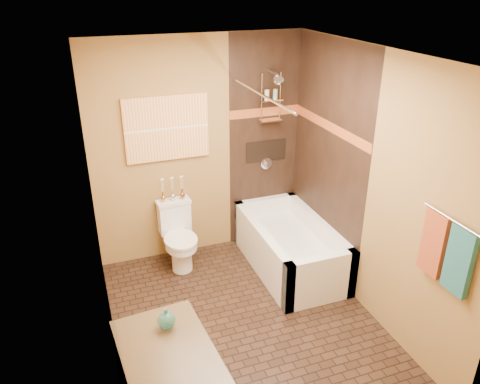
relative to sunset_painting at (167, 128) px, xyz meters
name	(u,v)px	position (x,y,z in m)	size (l,w,h in m)	color
floor	(247,324)	(0.35, -1.48, -1.55)	(3.00, 3.00, 0.00)	black
wall_left	(101,232)	(-0.85, -1.48, -0.30)	(0.02, 3.00, 2.50)	olive
wall_right	(369,187)	(1.55, -1.48, -0.30)	(0.02, 3.00, 2.50)	olive
wall_back	(199,150)	(0.35, 0.02, -0.30)	(2.40, 0.02, 2.50)	olive
wall_front	(342,319)	(0.35, -2.98, -0.30)	(2.40, 0.02, 2.50)	olive
ceiling	(249,54)	(0.35, -1.48, 0.95)	(3.00, 3.00, 0.00)	silver
alcove_tile_back	(264,143)	(1.13, 0.01, -0.30)	(0.85, 0.01, 2.50)	black
alcove_tile_right	(327,160)	(1.54, -0.73, -0.30)	(0.01, 1.50, 2.50)	black
mosaic_band_back	(265,112)	(1.13, 0.00, 0.07)	(0.85, 0.01, 0.10)	maroon
mosaic_band_right	(329,126)	(1.53, -0.73, 0.07)	(0.01, 1.50, 0.10)	maroon
alcove_niche	(266,151)	(1.15, 0.01, -0.40)	(0.50, 0.01, 0.25)	black
shower_fixtures	(271,110)	(1.15, -0.10, 0.12)	(0.24, 0.33, 1.16)	silver
curtain_rod	(259,93)	(0.75, -0.73, 0.47)	(0.03, 0.03, 1.55)	silver
towel_bar	(452,220)	(1.50, -2.53, -0.10)	(0.02, 0.02, 0.55)	silver
towel_teal	(459,261)	(1.51, -2.66, -0.37)	(0.05, 0.22, 0.52)	#1B4E5A
towel_rust	(434,243)	(1.51, -2.40, -0.37)	(0.05, 0.22, 0.52)	#9B301C
sunset_painting	(167,128)	(0.00, 0.00, 0.00)	(0.90, 0.04, 0.70)	orange
vanity_mirror	(113,277)	(-0.83, -2.48, -0.05)	(0.01, 1.00, 0.90)	white
bathtub	(289,250)	(1.15, -0.73, -1.33)	(0.80, 1.50, 0.55)	white
toilet	(178,236)	(0.00, -0.25, -1.18)	(0.39, 0.57, 0.74)	white
teal_bottle	(166,319)	(-0.52, -2.23, -0.63)	(0.12, 0.12, 0.19)	#226760
bud_vases	(172,188)	(0.00, -0.09, -0.66)	(0.27, 0.06, 0.27)	gold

